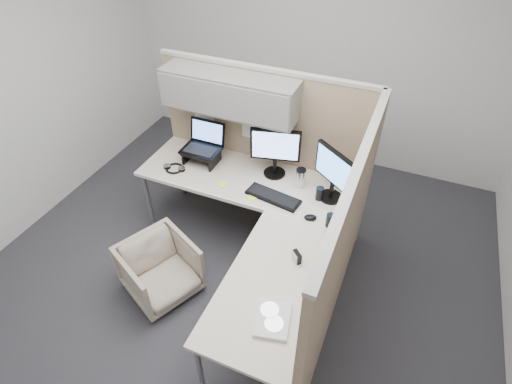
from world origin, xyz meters
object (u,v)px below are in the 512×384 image
at_px(desk, 253,217).
at_px(monitor_left, 275,149).
at_px(office_chair, 160,268).
at_px(keyboard, 273,197).

height_order(desk, monitor_left, monitor_left).
xyz_separation_m(office_chair, keyboard, (0.73, 0.74, 0.45)).
bearing_deg(desk, keyboard, 70.34).
relative_size(desk, keyboard, 4.21).
height_order(desk, keyboard, keyboard).
distance_m(monitor_left, keyboard, 0.43).
height_order(desk, office_chair, desk).
xyz_separation_m(desk, keyboard, (0.08, 0.24, 0.05)).
distance_m(desk, monitor_left, 0.64).
height_order(office_chair, monitor_left, monitor_left).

